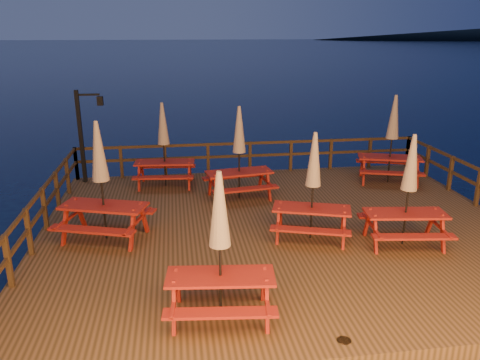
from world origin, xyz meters
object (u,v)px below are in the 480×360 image
Objects in this scene: picnic_table_0 at (101,180)px; picnic_table_1 at (239,151)px; picnic_table_2 at (392,138)px; lamp_post at (85,128)px.

picnic_table_0 is 4.28m from picnic_table_1.
picnic_table_2 is (8.63, 3.20, -0.00)m from picnic_table_0.
picnic_table_1 is (4.65, -2.24, -0.37)m from lamp_post.
picnic_table_1 is at bearing 51.71° from picnic_table_0.
lamp_post is at bearing 121.45° from picnic_table_0.
picnic_table_1 is at bearing -153.43° from picnic_table_2.
picnic_table_2 is (5.07, 0.83, 0.06)m from picnic_table_1.
picnic_table_0 reaches higher than picnic_table_2.
picnic_table_1 is 5.14m from picnic_table_2.
picnic_table_0 is 9.20m from picnic_table_2.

